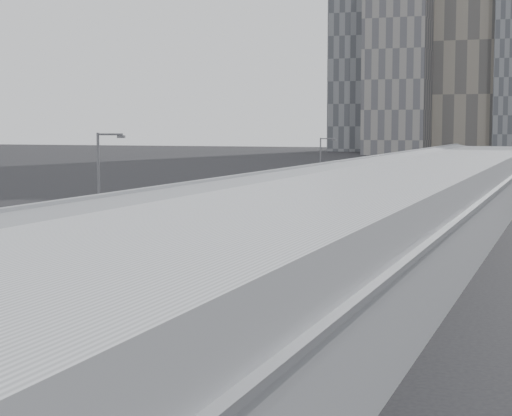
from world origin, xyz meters
The scene contains 20 objects.
sidewalk centered at (9.00, 55.00, 0.06)m, with size 10.00×170.00×0.12m, color gray.
lane_line centered at (-1.50, 55.00, 0.01)m, with size 0.12×160.00×0.02m, color gold.
depot centered at (12.99, 55.00, 3.51)m, with size 12.45×160.40×7.20m.
skyline centered at (-2.90, 324.16, 50.85)m, with size 145.00×64.00×120.00m.
bus_1 centered at (2.64, 21.95, 1.50)m, with size 3.50×12.36×3.56m.
bus_2 centered at (2.69, 32.73, 1.62)m, with size 3.76×13.34×3.85m.
bus_3 centered at (2.02, 49.49, 1.60)m, with size 3.43×13.07×3.78m.
bus_4 centered at (2.72, 60.39, 1.66)m, with size 3.32×13.57×3.94m.
bus_5 centered at (1.93, 76.67, 1.57)m, with size 3.22×12.82×3.71m.
bus_6 centered at (2.29, 89.03, 1.69)m, with size 3.26×13.81×4.01m.
bus_7 centered at (2.36, 105.85, 1.48)m, with size 3.00×12.14×3.52m.
tree_1 centered at (5.89, 30.48, 3.17)m, with size 1.82×1.82×4.10m.
tree_2 centered at (6.17, 59.36, 2.72)m, with size 1.27×1.27×3.41m.
tree_3 centered at (6.13, 83.97, 3.61)m, with size 1.34×1.34×4.37m.
tree_4 centered at (5.87, 104.47, 3.80)m, with size 1.86×1.86×4.77m.
tree_5 centered at (6.11, 127.41, 3.44)m, with size 1.39×1.39×4.21m.
street_lamp_near centered at (-3.55, 40.73, 5.47)m, with size 2.04×0.22×9.54m.
street_lamp_far centered at (-4.01, 93.88, 4.97)m, with size 2.04×0.22×8.58m.
shipping_container centered at (-5.85, 112.47, 1.39)m, with size 2.70×6.07×2.77m, color #164725.
suv centered at (-5.10, 126.99, 0.81)m, with size 2.70×5.85×1.63m, color black.
Camera 1 is at (25.05, -7.37, 9.91)m, focal length 60.00 mm.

